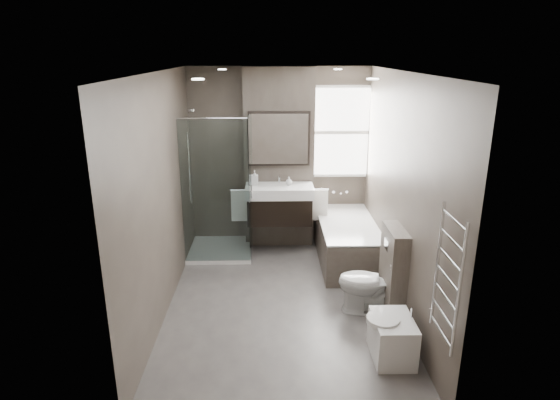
{
  "coord_description": "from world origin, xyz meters",
  "views": [
    {
      "loc": [
        -0.13,
        -4.85,
        2.81
      ],
      "look_at": [
        -0.02,
        0.15,
        1.2
      ],
      "focal_mm": 30.0,
      "sensor_mm": 36.0,
      "label": 1
    }
  ],
  "objects_px": {
    "vanity": "(279,203)",
    "toilet": "(370,283)",
    "bidet": "(392,337)",
    "bathtub": "(347,240)"
  },
  "relations": [
    {
      "from": "vanity",
      "to": "toilet",
      "type": "xyz_separation_m",
      "value": [
        0.97,
        -1.67,
        -0.38
      ]
    },
    {
      "from": "vanity",
      "to": "toilet",
      "type": "relative_size",
      "value": 1.33
    },
    {
      "from": "vanity",
      "to": "bidet",
      "type": "relative_size",
      "value": 1.79
    },
    {
      "from": "toilet",
      "to": "bidet",
      "type": "xyz_separation_m",
      "value": [
        0.04,
        -0.81,
        -0.14
      ]
    },
    {
      "from": "bathtub",
      "to": "bidet",
      "type": "xyz_separation_m",
      "value": [
        0.09,
        -2.16,
        -0.1
      ]
    },
    {
      "from": "vanity",
      "to": "toilet",
      "type": "distance_m",
      "value": 1.97
    },
    {
      "from": "vanity",
      "to": "bidet",
      "type": "xyz_separation_m",
      "value": [
        1.01,
        -2.48,
        -0.52
      ]
    },
    {
      "from": "toilet",
      "to": "vanity",
      "type": "bearing_deg",
      "value": -137.81
    },
    {
      "from": "vanity",
      "to": "bathtub",
      "type": "bearing_deg",
      "value": -19.37
    },
    {
      "from": "bathtub",
      "to": "toilet",
      "type": "relative_size",
      "value": 2.24
    }
  ]
}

